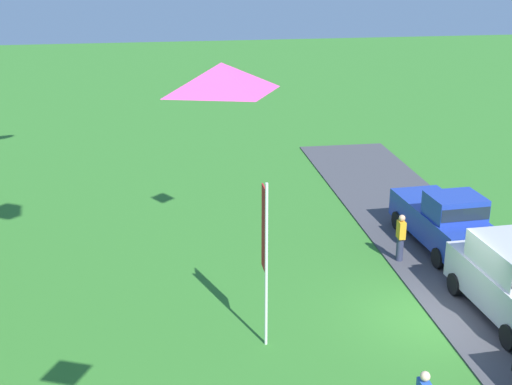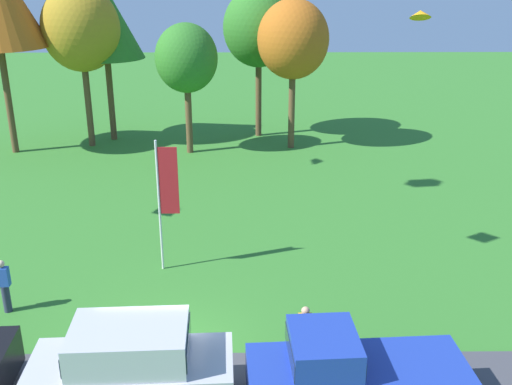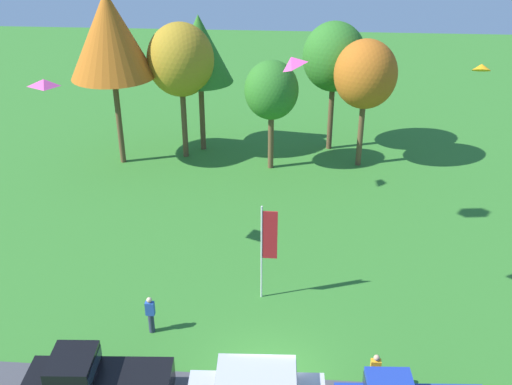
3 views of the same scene
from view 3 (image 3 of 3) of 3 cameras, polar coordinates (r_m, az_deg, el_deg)
name	(u,v)px [view 3 (image 3 of 3)]	position (r m, az deg, el deg)	size (l,w,h in m)	color
ground_plane	(268,378)	(23.37, 1.16, -17.28)	(120.00, 120.00, 0.00)	#337528
car_pickup_far_end	(93,382)	(22.40, -15.27, -17.00)	(5.11, 2.29, 2.14)	black
person_on_lawn	(151,314)	(25.14, -10.01, -11.36)	(0.36, 0.24, 1.71)	#2D334C
person_watching_sky	(375,373)	(22.70, 11.24, -16.53)	(0.36, 0.24, 1.71)	#2D334C
tree_far_right	(110,35)	(38.27, -13.78, 14.35)	(5.20, 5.20, 10.98)	brown
tree_right_of_center	(181,60)	(38.86, -7.19, 12.39)	(4.23, 4.23, 8.94)	brown
tree_center_back	(199,49)	(39.87, -5.42, 13.43)	(4.34, 4.34, 9.16)	brown
tree_far_left	(271,91)	(37.20, 1.48, 9.68)	(3.34, 3.34, 7.05)	brown
tree_lone_near	(334,57)	(40.25, 7.45, 12.66)	(4.13, 4.13, 8.73)	brown
tree_left_of_center	(365,75)	(37.96, 10.39, 10.98)	(3.90, 3.90, 8.22)	brown
flag_banner	(267,241)	(25.50, 1.06, -4.67)	(0.71, 0.08, 4.60)	silver
kite_diamond_topmost	(44,83)	(27.05, -19.54, 9.83)	(0.97, 0.99, 0.31)	#EA4C9E
kite_diamond_high_left	(291,62)	(20.92, 3.35, 12.28)	(0.73, 0.71, 0.38)	#EA4C9E
kite_delta_trailing_tail	(482,67)	(35.04, 20.69, 11.10)	(1.01, 1.01, 0.35)	orange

